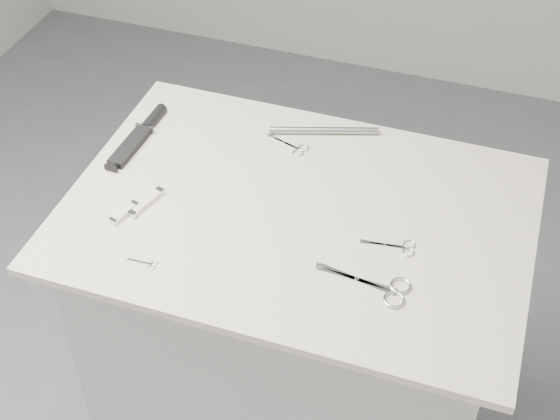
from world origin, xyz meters
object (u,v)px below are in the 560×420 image
(large_shears, at_px, (383,288))
(embroidery_scissors_a, at_px, (398,247))
(plinth, at_px, (295,343))
(pocket_knife_a, at_px, (146,202))
(tiny_scissors, at_px, (146,263))
(pocket_knife_b, at_px, (124,213))
(embroidery_scissors_b, at_px, (293,147))
(sheathed_knife, at_px, (141,133))
(metal_rail, at_px, (323,131))

(large_shears, relative_size, embroidery_scissors_a, 1.68)
(plinth, height_order, pocket_knife_a, pocket_knife_a)
(tiny_scissors, bearing_deg, plinth, 43.57)
(large_shears, bearing_deg, plinth, 151.11)
(large_shears, height_order, pocket_knife_b, pocket_knife_b)
(plinth, bearing_deg, embroidery_scissors_b, 110.65)
(tiny_scissors, bearing_deg, embroidery_scissors_b, 67.73)
(pocket_knife_a, height_order, pocket_knife_b, pocket_knife_a)
(large_shears, relative_size, sheathed_knife, 0.80)
(tiny_scissors, bearing_deg, large_shears, 8.43)
(large_shears, bearing_deg, pocket_knife_a, 178.87)
(tiny_scissors, relative_size, pocket_knife_a, 0.60)
(large_shears, xyz_separation_m, tiny_scissors, (-0.47, -0.09, -0.00))
(plinth, bearing_deg, large_shears, -35.34)
(embroidery_scissors_a, bearing_deg, embroidery_scissors_b, 134.51)
(embroidery_scissors_b, bearing_deg, plinth, -50.83)
(metal_rail, bearing_deg, sheathed_knife, -159.89)
(plinth, distance_m, tiny_scissors, 0.58)
(embroidery_scissors_a, xyz_separation_m, tiny_scissors, (-0.47, -0.21, -0.00))
(large_shears, xyz_separation_m, metal_rail, (-0.25, 0.44, 0.01))
(sheathed_knife, bearing_deg, embroidery_scissors_a, -101.54)
(pocket_knife_b, bearing_deg, sheathed_knife, 35.95)
(plinth, distance_m, embroidery_scissors_a, 0.53)
(plinth, relative_size, metal_rail, 3.45)
(pocket_knife_b, bearing_deg, metal_rail, -21.02)
(sheathed_knife, bearing_deg, tiny_scissors, -150.02)
(pocket_knife_a, bearing_deg, embroidery_scissors_a, -69.06)
(embroidery_scissors_b, bearing_deg, embroidery_scissors_a, -19.94)
(pocket_knife_a, bearing_deg, embroidery_scissors_b, -23.71)
(embroidery_scissors_a, height_order, pocket_knife_b, pocket_knife_b)
(sheathed_knife, relative_size, pocket_knife_b, 3.13)
(plinth, relative_size, tiny_scissors, 14.38)
(plinth, height_order, large_shears, large_shears)
(large_shears, height_order, sheathed_knife, sheathed_knife)
(plinth, relative_size, sheathed_knife, 3.78)
(plinth, xyz_separation_m, sheathed_knife, (-0.43, 0.13, 0.48))
(tiny_scissors, xyz_separation_m, pocket_knife_a, (-0.08, 0.16, 0.00))
(tiny_scissors, xyz_separation_m, pocket_knife_b, (-0.11, 0.11, 0.00))
(embroidery_scissors_a, height_order, pocket_knife_a, pocket_knife_a)
(large_shears, relative_size, embroidery_scissors_b, 1.69)
(plinth, xyz_separation_m, metal_rail, (-0.02, 0.28, 0.48))
(tiny_scissors, distance_m, sheathed_knife, 0.42)
(embroidery_scissors_a, xyz_separation_m, pocket_knife_b, (-0.58, -0.09, 0.00))
(large_shears, distance_m, metal_rail, 0.50)
(embroidery_scissors_a, relative_size, pocket_knife_a, 1.10)
(embroidery_scissors_b, distance_m, tiny_scissors, 0.48)
(plinth, distance_m, pocket_knife_a, 0.58)
(pocket_knife_b, bearing_deg, plinth, -51.76)
(large_shears, height_order, metal_rail, metal_rail)
(tiny_scissors, bearing_deg, embroidery_scissors_a, 21.59)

